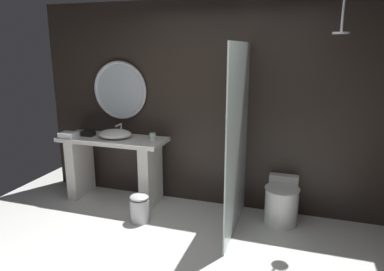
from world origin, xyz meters
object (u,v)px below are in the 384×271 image
vessel_sink (115,134)px  round_wall_mirror (120,90)px  toilet (282,200)px  folded_hand_towel (68,135)px  tissue_box (88,133)px  rain_shower_head (342,28)px  tumbler_cup (153,137)px  waste_bin (140,208)px

vessel_sink → round_wall_mirror: 0.60m
toilet → folded_hand_towel: (-2.76, -0.23, 0.65)m
tissue_box → rain_shower_head: bearing=-3.1°
tumbler_cup → waste_bin: bearing=-85.2°
vessel_sink → toilet: (2.16, 0.07, -0.67)m
vessel_sink → tissue_box: size_ratio=2.70×
rain_shower_head → toilet: bearing=152.9°
vessel_sink → waste_bin: vessel_sink is taller
vessel_sink → toilet: bearing=1.8°
round_wall_mirror → toilet: bearing=-5.1°
round_wall_mirror → rain_shower_head: (2.66, -0.43, 0.74)m
waste_bin → folded_hand_towel: folded_hand_towel is taller
rain_shower_head → round_wall_mirror: bearing=170.9°
rain_shower_head → vessel_sink: bearing=176.5°
tumbler_cup → folded_hand_towel: bearing=-169.2°
waste_bin → folded_hand_towel: size_ratio=1.59×
tumbler_cup → toilet: (1.65, 0.02, -0.66)m
round_wall_mirror → waste_bin: size_ratio=2.28×
waste_bin → folded_hand_towel: 1.40m
toilet → waste_bin: 1.69m
round_wall_mirror → folded_hand_towel: 0.90m
rain_shower_head → waste_bin: 2.91m
rain_shower_head → toilet: size_ratio=0.58×
waste_bin → rain_shower_head: bearing=8.4°
round_wall_mirror → toilet: 2.52m
tissue_box → folded_hand_towel: (-0.19, -0.16, 0.00)m
rain_shower_head → waste_bin: size_ratio=1.02×
toilet → rain_shower_head: bearing=-27.1°
vessel_sink → folded_hand_towel: bearing=-165.1°
tissue_box → toilet: 2.65m
toilet → vessel_sink: bearing=-178.2°
tumbler_cup → tissue_box: (-0.92, -0.05, -0.01)m
tissue_box → round_wall_mirror: bearing=36.3°
tissue_box → folded_hand_towel: 0.25m
rain_shower_head → tumbler_cup: bearing=174.2°
vessel_sink → tumbler_cup: vessel_sink is taller
round_wall_mirror → waste_bin: bearing=-50.4°
folded_hand_towel → round_wall_mirror: bearing=37.5°
vessel_sink → tissue_box: bearing=180.0°
waste_bin → folded_hand_towel: (-1.16, 0.30, 0.73)m
round_wall_mirror → folded_hand_towel: round_wall_mirror is taller
tumbler_cup → rain_shower_head: bearing=-5.8°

